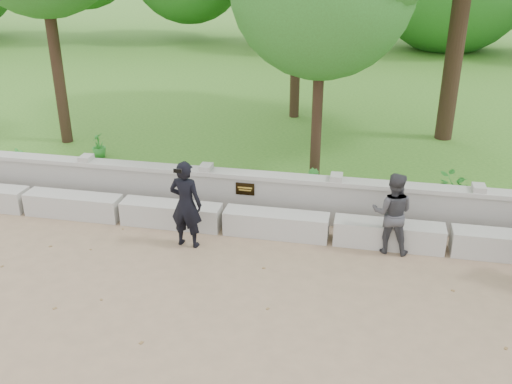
% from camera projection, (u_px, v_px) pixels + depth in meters
% --- Properties ---
extents(ground, '(80.00, 80.00, 0.00)m').
position_uv_depth(ground, '(192.00, 285.00, 8.92)').
color(ground, '#907658').
rests_on(ground, ground).
extents(lawn, '(40.00, 22.00, 0.25)m').
position_uv_depth(lawn, '(305.00, 81.00, 21.42)').
color(lawn, '#31641B').
rests_on(lawn, ground).
extents(concrete_bench, '(11.90, 0.45, 0.45)m').
position_uv_depth(concrete_bench, '(223.00, 219.00, 10.53)').
color(concrete_bench, '#A8A69F').
rests_on(concrete_bench, ground).
extents(parapet_wall, '(12.50, 0.35, 0.90)m').
position_uv_depth(parapet_wall, '(232.00, 192.00, 11.06)').
color(parapet_wall, '#9E9C95').
rests_on(parapet_wall, ground).
extents(man_main, '(0.62, 0.56, 1.58)m').
position_uv_depth(man_main, '(186.00, 204.00, 9.79)').
color(man_main, black).
rests_on(man_main, ground).
extents(visitor_left, '(0.74, 0.60, 1.44)m').
position_uv_depth(visitor_left, '(392.00, 213.00, 9.63)').
color(visitor_left, '#37373B').
rests_on(visitor_left, ground).
extents(shrub_a, '(0.31, 0.32, 0.51)m').
position_uv_depth(shrub_a, '(18.00, 160.00, 12.61)').
color(shrub_a, '#308B2F').
rests_on(shrub_a, lawn).
extents(shrub_b, '(0.37, 0.38, 0.53)m').
position_uv_depth(shrub_b, '(312.00, 182.00, 11.39)').
color(shrub_b, '#308B2F').
rests_on(shrub_b, lawn).
extents(shrub_c, '(0.75, 0.71, 0.66)m').
position_uv_depth(shrub_c, '(455.00, 190.00, 10.86)').
color(shrub_c, '#308B2F').
rests_on(shrub_c, lawn).
extents(shrub_d, '(0.35, 0.38, 0.59)m').
position_uv_depth(shrub_d, '(99.00, 145.00, 13.38)').
color(shrub_d, '#308B2F').
rests_on(shrub_d, lawn).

